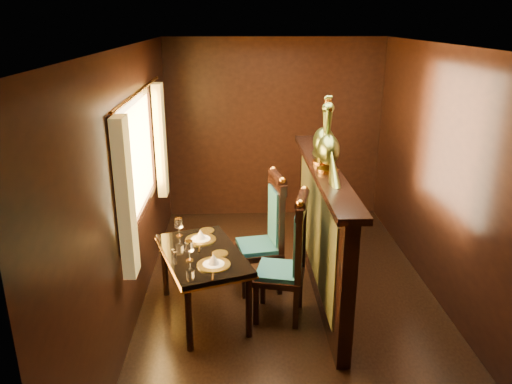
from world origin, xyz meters
TOP-DOWN VIEW (x-y plane):
  - ground at (0.00, 0.00)m, footprint 5.00×5.00m
  - room_shell at (-0.09, 0.02)m, footprint 3.04×5.04m
  - partition at (0.32, 0.30)m, footprint 0.26×2.70m
  - dining_table at (-0.87, -0.13)m, footprint 1.02×1.29m
  - chair_left at (-0.03, -0.21)m, footprint 0.55×0.57m
  - chair_right at (-0.20, 0.39)m, footprint 0.53×0.55m
  - peacock_left at (0.33, 0.12)m, footprint 0.21×0.57m
  - peacock_right at (0.33, 0.38)m, footprint 0.22×0.59m

SIDE VIEW (x-z plane):
  - ground at x=0.00m, z-range 0.00..0.00m
  - dining_table at x=-0.87m, z-range 0.17..1.03m
  - chair_left at x=-0.03m, z-range 0.03..1.30m
  - chair_right at x=-0.20m, z-range 0.03..1.31m
  - partition at x=0.32m, z-range 0.03..1.39m
  - room_shell at x=-0.09m, z-range 0.32..2.84m
  - peacock_left at x=0.33m, z-range 1.36..2.04m
  - peacock_right at x=0.33m, z-range 1.36..2.06m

